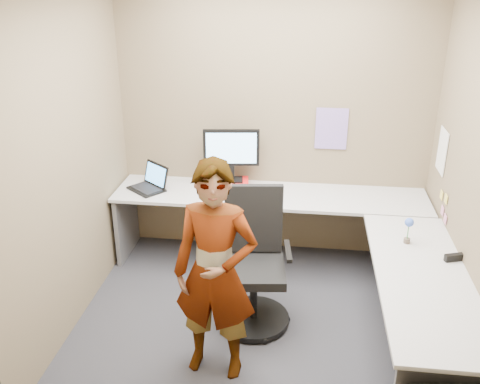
# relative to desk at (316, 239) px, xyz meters

# --- Properties ---
(ground) EXTENTS (3.00, 3.00, 0.00)m
(ground) POSITION_rel_desk_xyz_m (-0.44, -0.39, -0.59)
(ground) COLOR #28272D
(ground) RESTS_ON ground
(wall_back) EXTENTS (3.00, 0.00, 3.00)m
(wall_back) POSITION_rel_desk_xyz_m (-0.44, 0.91, 0.76)
(wall_back) COLOR brown
(wall_back) RESTS_ON ground
(wall_right) EXTENTS (0.00, 2.70, 2.70)m
(wall_right) POSITION_rel_desk_xyz_m (1.06, -0.39, 0.76)
(wall_right) COLOR brown
(wall_right) RESTS_ON ground
(wall_left) EXTENTS (0.00, 2.70, 2.70)m
(wall_left) POSITION_rel_desk_xyz_m (-1.94, -0.39, 0.76)
(wall_left) COLOR brown
(wall_left) RESTS_ON ground
(desk) EXTENTS (2.98, 2.58, 0.73)m
(desk) POSITION_rel_desk_xyz_m (0.00, 0.00, 0.00)
(desk) COLOR #B3B3B3
(desk) RESTS_ON ground
(paper_ream) EXTENTS (0.36, 0.28, 0.07)m
(paper_ream) POSITION_rel_desk_xyz_m (-0.83, 0.72, 0.18)
(paper_ream) COLOR red
(paper_ream) RESTS_ON desk
(monitor) EXTENTS (0.54, 0.18, 0.51)m
(monitor) POSITION_rel_desk_xyz_m (-0.82, 0.74, 0.51)
(monitor) COLOR black
(monitor) RESTS_ON paper_ream
(laptop) EXTENTS (0.44, 0.43, 0.24)m
(laptop) POSITION_rel_desk_xyz_m (-1.59, 0.57, 0.20)
(laptop) COLOR black
(laptop) RESTS_ON desk
(trackball_mouse) EXTENTS (0.12, 0.08, 0.07)m
(trackball_mouse) POSITION_rel_desk_xyz_m (-0.59, 0.45, 0.17)
(trackball_mouse) COLOR #B7B7BC
(trackball_mouse) RESTS_ON desk
(origami) EXTENTS (0.10, 0.10, 0.06)m
(origami) POSITION_rel_desk_xyz_m (-0.45, 0.36, 0.17)
(origami) COLOR white
(origami) RESTS_ON desk
(stapler) EXTENTS (0.15, 0.09, 0.05)m
(stapler) POSITION_rel_desk_xyz_m (1.00, -0.47, 0.17)
(stapler) COLOR black
(stapler) RESTS_ON desk
(flower) EXTENTS (0.07, 0.07, 0.22)m
(flower) POSITION_rel_desk_xyz_m (0.70, -0.24, 0.28)
(flower) COLOR brown
(flower) RESTS_ON desk
(calendar_purple) EXTENTS (0.30, 0.01, 0.40)m
(calendar_purple) POSITION_rel_desk_xyz_m (0.11, 0.90, 0.71)
(calendar_purple) COLOR #846BB7
(calendar_purple) RESTS_ON wall_back
(calendar_white) EXTENTS (0.01, 0.28, 0.38)m
(calendar_white) POSITION_rel_desk_xyz_m (1.05, 0.51, 0.66)
(calendar_white) COLOR white
(calendar_white) RESTS_ON wall_right
(sticky_note_a) EXTENTS (0.01, 0.07, 0.07)m
(sticky_note_a) POSITION_rel_desk_xyz_m (1.05, 0.16, 0.36)
(sticky_note_a) COLOR #F2E059
(sticky_note_a) RESTS_ON wall_right
(sticky_note_b) EXTENTS (0.01, 0.07, 0.07)m
(sticky_note_b) POSITION_rel_desk_xyz_m (1.05, 0.21, 0.23)
(sticky_note_b) COLOR pink
(sticky_note_b) RESTS_ON wall_right
(sticky_note_c) EXTENTS (0.01, 0.07, 0.07)m
(sticky_note_c) POSITION_rel_desk_xyz_m (1.05, 0.09, 0.21)
(sticky_note_c) COLOR pink
(sticky_note_c) RESTS_ON wall_right
(sticky_note_d) EXTENTS (0.01, 0.07, 0.07)m
(sticky_note_d) POSITION_rel_desk_xyz_m (1.05, 0.31, 0.33)
(sticky_note_d) COLOR #F2E059
(sticky_note_d) RESTS_ON wall_right
(office_chair) EXTENTS (0.61, 0.59, 1.12)m
(office_chair) POSITION_rel_desk_xyz_m (-0.49, -0.36, -0.13)
(office_chair) COLOR black
(office_chair) RESTS_ON ground
(person) EXTENTS (0.62, 0.44, 1.61)m
(person) POSITION_rel_desk_xyz_m (-0.69, -0.98, 0.22)
(person) COLOR #999399
(person) RESTS_ON ground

